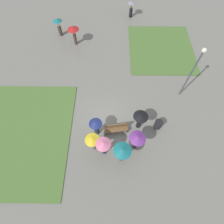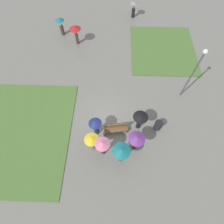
% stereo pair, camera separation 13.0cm
% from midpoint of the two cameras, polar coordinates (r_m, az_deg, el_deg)
% --- Properties ---
extents(ground_plane, '(90.00, 90.00, 0.00)m').
position_cam_midpoint_polar(ground_plane, '(13.86, -2.50, -3.83)').
color(ground_plane, slate).
extents(lawn_patch_near, '(7.21, 9.24, 0.06)m').
position_cam_midpoint_polar(lawn_patch_near, '(15.08, -27.28, -6.64)').
color(lawn_patch_near, '#4C7033').
rests_on(lawn_patch_near, ground_plane).
extents(lawn_patch_far, '(6.50, 7.25, 0.06)m').
position_cam_midpoint_polar(lawn_patch_far, '(19.84, 15.52, 19.34)').
color(lawn_patch_far, '#4C7033').
rests_on(lawn_patch_far, ground_plane).
extents(park_bench, '(1.81, 0.69, 0.90)m').
position_cam_midpoint_polar(park_bench, '(13.16, 1.14, -5.32)').
color(park_bench, brown).
rests_on(park_bench, ground_plane).
extents(lamp_post, '(0.32, 0.32, 4.90)m').
position_cam_midpoint_polar(lamp_post, '(14.18, 24.89, 12.75)').
color(lamp_post, '#474C51').
rests_on(lamp_post, ground_plane).
extents(trash_bin, '(0.61, 0.61, 0.84)m').
position_cam_midpoint_polar(trash_bin, '(13.78, 14.52, -3.97)').
color(trash_bin, '#232326').
rests_on(trash_bin, ground_plane).
extents(crowd_person_purple, '(1.12, 1.12, 2.01)m').
position_cam_midpoint_polar(crowd_person_purple, '(11.74, 7.91, -8.70)').
color(crowd_person_purple, '#2D2333').
rests_on(crowd_person_purple, ground_plane).
extents(crowd_person_pink, '(1.03, 1.03, 1.95)m').
position_cam_midpoint_polar(crowd_person_pink, '(11.67, -3.16, -10.86)').
color(crowd_person_pink, '#282D47').
rests_on(crowd_person_pink, ground_plane).
extents(crowd_person_navy, '(0.93, 0.93, 1.82)m').
position_cam_midpoint_polar(crowd_person_navy, '(12.47, -5.59, -4.45)').
color(crowd_person_navy, '#282D47').
rests_on(crowd_person_navy, ground_plane).
extents(crowd_person_teal, '(1.19, 1.19, 1.95)m').
position_cam_midpoint_polar(crowd_person_teal, '(11.56, 3.01, -12.92)').
color(crowd_person_teal, '#1E3328').
rests_on(crowd_person_teal, ground_plane).
extents(crowd_person_black, '(1.08, 1.08, 1.78)m').
position_cam_midpoint_polar(crowd_person_black, '(12.77, 8.90, -2.14)').
color(crowd_person_black, black).
rests_on(crowd_person_black, ground_plane).
extents(crowd_person_yellow, '(0.99, 0.99, 1.85)m').
position_cam_midpoint_polar(crowd_person_yellow, '(11.93, -6.64, -9.47)').
color(crowd_person_yellow, slate).
rests_on(crowd_person_yellow, ground_plane).
extents(lone_walker_far_path, '(1.15, 1.15, 1.91)m').
position_cam_midpoint_polar(lone_walker_far_path, '(19.31, -12.66, 24.30)').
color(lone_walker_far_path, '#47382D').
rests_on(lone_walker_far_path, ground_plane).
extents(lone_walker_mid_plaza, '(0.93, 0.93, 1.88)m').
position_cam_midpoint_polar(lone_walker_mid_plaza, '(20.98, -17.32, 25.63)').
color(lone_walker_mid_plaza, '#47382D').
rests_on(lone_walker_mid_plaza, ground_plane).
extents(lone_walker_near_lawn, '(0.91, 0.91, 1.78)m').
position_cam_midpoint_polar(lone_walker_near_lawn, '(23.21, 6.14, 30.96)').
color(lone_walker_near_lawn, black).
rests_on(lone_walker_near_lawn, ground_plane).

